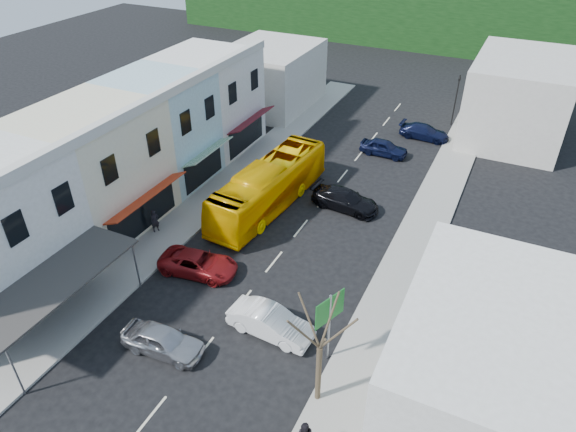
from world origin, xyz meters
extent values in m
plane|color=black|center=(0.00, 0.00, 0.00)|extent=(120.00, 120.00, 0.00)
cube|color=gray|center=(-7.50, 10.00, 0.07)|extent=(3.00, 52.00, 0.15)
cube|color=gray|center=(7.50, 10.00, 0.07)|extent=(3.00, 52.00, 0.15)
cube|color=#54121A|center=(-8.40, -5.50, 3.05)|extent=(1.30, 7.65, 0.08)
cube|color=beige|center=(-12.50, 3.00, 4.00)|extent=(7.00, 8.00, 8.00)
cube|color=#A32B11|center=(-8.40, 3.00, 3.05)|extent=(1.30, 6.80, 0.08)
cube|color=#94B3BC|center=(-12.50, 10.00, 4.00)|extent=(7.00, 6.00, 8.00)
cube|color=#195926|center=(-8.40, 10.00, 3.05)|extent=(1.30, 5.10, 0.08)
cube|color=beige|center=(-12.50, 16.50, 4.00)|extent=(7.00, 7.00, 8.00)
cube|color=#54121A|center=(-8.40, 16.50, 3.05)|extent=(1.30, 5.95, 0.08)
cube|color=beige|center=(13.50, -4.00, 4.00)|extent=(8.00, 9.00, 8.00)
cube|color=#B7B2A8|center=(-12.00, 27.00, 3.00)|extent=(8.00, 10.00, 6.00)
cube|color=#B7B2A8|center=(11.00, 30.00, 3.50)|extent=(8.00, 12.00, 7.00)
imported|color=#FCB900|center=(-3.21, 9.59, 1.55)|extent=(3.38, 11.76, 3.10)
imported|color=#AAAAAF|center=(-1.74, -4.70, 0.70)|extent=(4.51, 2.08, 1.40)
imported|color=silver|center=(2.52, -1.32, 0.70)|extent=(4.49, 2.05, 1.40)
imported|color=maroon|center=(-3.60, 1.19, 0.70)|extent=(4.81, 2.50, 1.40)
imported|color=black|center=(1.79, 11.65, 0.70)|extent=(4.64, 2.23, 1.40)
imported|color=black|center=(1.80, 20.97, 0.70)|extent=(4.44, 1.90, 1.40)
imported|color=black|center=(4.14, 25.72, 0.70)|extent=(4.58, 2.04, 1.40)
imported|color=black|center=(-8.46, 3.37, 1.00)|extent=(0.61, 0.71, 1.70)
camera|label=1|loc=(11.52, -17.94, 19.94)|focal=32.00mm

